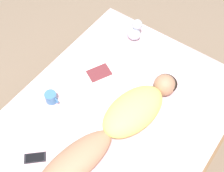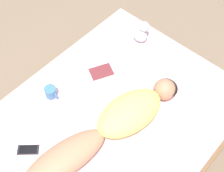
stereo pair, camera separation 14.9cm
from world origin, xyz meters
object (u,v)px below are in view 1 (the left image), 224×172
coffee_mug (51,97)px  cell_phone (35,158)px  person (118,125)px  open_magazine (94,65)px

coffee_mug → cell_phone: coffee_mug is taller
coffee_mug → person: bearing=9.4°
person → open_magazine: size_ratio=2.75×
open_magazine → coffee_mug: coffee_mug is taller
person → coffee_mug: person is taller
coffee_mug → cell_phone: bearing=-62.0°
person → cell_phone: bearing=-112.8°
person → cell_phone: 0.63m
coffee_mug → open_magazine: bearing=84.3°
open_magazine → cell_phone: 0.93m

